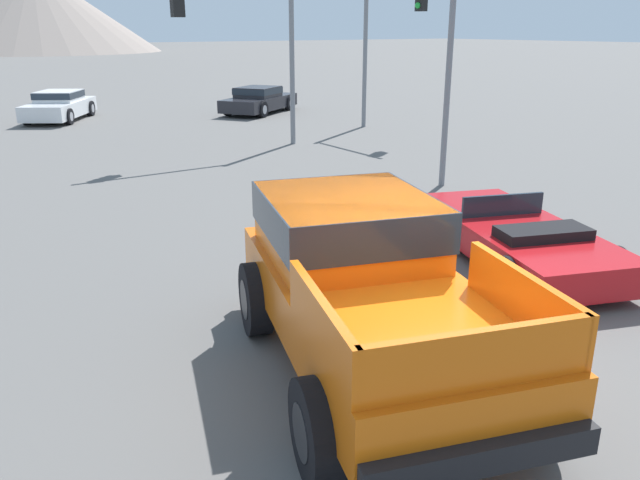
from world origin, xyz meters
name	(u,v)px	position (x,y,z in m)	size (l,w,h in m)	color
ground_plane	(411,367)	(0.00, 0.00, 0.00)	(320.00, 320.00, 0.00)	#5B5956
orange_pickup_truck	(363,277)	(-0.39, 0.42, 1.05)	(3.35, 5.12, 1.83)	orange
red_convertible_car	(516,237)	(3.70, 1.60, 0.41)	(3.14, 4.64, 1.00)	#B21419
parked_car_dark	(259,99)	(9.38, 20.50, 0.60)	(4.59, 3.87, 1.15)	#232328
parked_car_white	(59,105)	(1.45, 23.16, 0.61)	(3.75, 4.53, 1.19)	white
traffic_light_main	(242,28)	(4.77, 12.99, 3.63)	(4.31, 0.38, 5.12)	slate
traffic_light_crosswalk	(389,25)	(10.72, 13.30, 3.74)	(0.38, 3.41, 5.36)	slate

